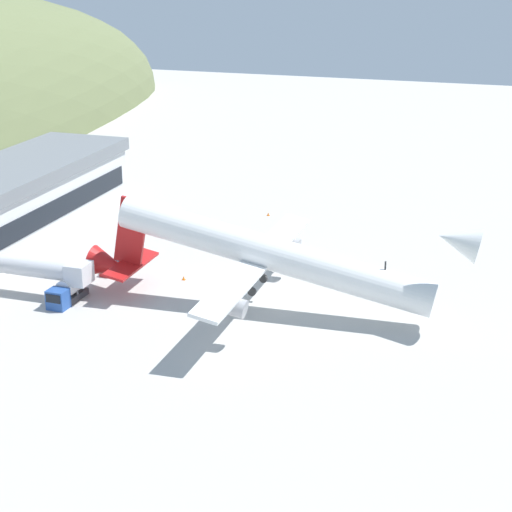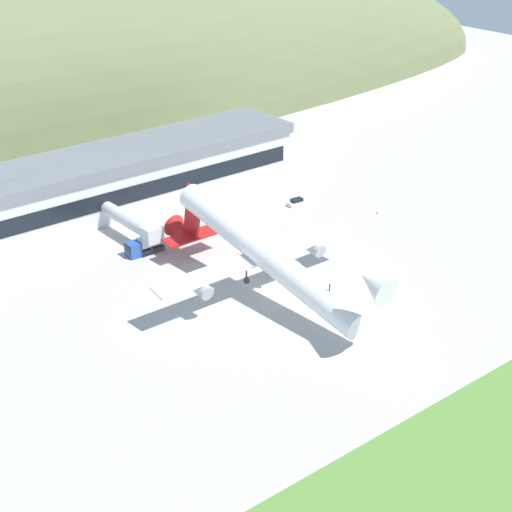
{
  "view_description": "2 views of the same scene",
  "coord_description": "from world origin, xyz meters",
  "px_view_note": "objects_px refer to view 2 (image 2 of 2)",
  "views": [
    {
      "loc": [
        -102.18,
        -29.54,
        45.22
      ],
      "look_at": [
        -4.92,
        2.37,
        8.08
      ],
      "focal_mm": 60.0,
      "sensor_mm": 36.0,
      "label": 1
    },
    {
      "loc": [
        -81.7,
        -93.26,
        67.07
      ],
      "look_at": [
        -4.34,
        1.54,
        7.84
      ],
      "focal_mm": 60.0,
      "sensor_mm": 36.0,
      "label": 2
    }
  ],
  "objects_px": {
    "cargo_airplane": "(262,254)",
    "terminal_building": "(80,185)",
    "fuel_truck": "(145,245)",
    "traffic_cone_1": "(238,255)",
    "traffic_cone_0": "(377,212)",
    "jetway_0": "(133,223)",
    "service_car_0": "(297,202)",
    "service_car_2": "(199,234)"
  },
  "relations": [
    {
      "from": "cargo_airplane",
      "to": "terminal_building",
      "type": "bearing_deg",
      "value": 97.64
    },
    {
      "from": "fuel_truck",
      "to": "traffic_cone_1",
      "type": "relative_size",
      "value": 12.31
    },
    {
      "from": "cargo_airplane",
      "to": "traffic_cone_1",
      "type": "height_order",
      "value": "cargo_airplane"
    },
    {
      "from": "cargo_airplane",
      "to": "traffic_cone_0",
      "type": "relative_size",
      "value": 91.13
    },
    {
      "from": "terminal_building",
      "to": "cargo_airplane",
      "type": "distance_m",
      "value": 48.59
    },
    {
      "from": "terminal_building",
      "to": "traffic_cone_1",
      "type": "height_order",
      "value": "terminal_building"
    },
    {
      "from": "jetway_0",
      "to": "fuel_truck",
      "type": "relative_size",
      "value": 2.44
    },
    {
      "from": "terminal_building",
      "to": "jetway_0",
      "type": "xyz_separation_m",
      "value": [
        1.25,
        -17.26,
        -2.74
      ]
    },
    {
      "from": "traffic_cone_1",
      "to": "jetway_0",
      "type": "bearing_deg",
      "value": 124.87
    },
    {
      "from": "traffic_cone_0",
      "to": "traffic_cone_1",
      "type": "bearing_deg",
      "value": 176.17
    },
    {
      "from": "service_car_0",
      "to": "service_car_2",
      "type": "relative_size",
      "value": 1.03
    },
    {
      "from": "traffic_cone_0",
      "to": "service_car_2",
      "type": "bearing_deg",
      "value": 158.75
    },
    {
      "from": "cargo_airplane",
      "to": "service_car_2",
      "type": "bearing_deg",
      "value": 77.42
    },
    {
      "from": "service_car_0",
      "to": "fuel_truck",
      "type": "bearing_deg",
      "value": 179.35
    },
    {
      "from": "service_car_2",
      "to": "traffic_cone_1",
      "type": "distance_m",
      "value": 11.11
    },
    {
      "from": "service_car_2",
      "to": "traffic_cone_0",
      "type": "height_order",
      "value": "service_car_2"
    },
    {
      "from": "fuel_truck",
      "to": "cargo_airplane",
      "type": "bearing_deg",
      "value": -77.08
    },
    {
      "from": "cargo_airplane",
      "to": "fuel_truck",
      "type": "bearing_deg",
      "value": 102.92
    },
    {
      "from": "service_car_2",
      "to": "traffic_cone_1",
      "type": "relative_size",
      "value": 7.5
    },
    {
      "from": "jetway_0",
      "to": "traffic_cone_1",
      "type": "height_order",
      "value": "jetway_0"
    },
    {
      "from": "cargo_airplane",
      "to": "fuel_truck",
      "type": "xyz_separation_m",
      "value": [
        -5.96,
        25.99,
        -6.02
      ]
    },
    {
      "from": "fuel_truck",
      "to": "traffic_cone_0",
      "type": "distance_m",
      "value": 48.01
    },
    {
      "from": "fuel_truck",
      "to": "traffic_cone_0",
      "type": "relative_size",
      "value": 12.31
    },
    {
      "from": "fuel_truck",
      "to": "traffic_cone_0",
      "type": "bearing_deg",
      "value": -16.87
    },
    {
      "from": "jetway_0",
      "to": "service_car_0",
      "type": "distance_m",
      "value": 36.35
    },
    {
      "from": "terminal_building",
      "to": "cargo_airplane",
      "type": "relative_size",
      "value": 1.84
    },
    {
      "from": "jetway_0",
      "to": "fuel_truck",
      "type": "xyz_separation_m",
      "value": [
        -0.75,
        -4.9,
        -2.42
      ]
    },
    {
      "from": "terminal_building",
      "to": "fuel_truck",
      "type": "distance_m",
      "value": 22.76
    },
    {
      "from": "terminal_building",
      "to": "cargo_airplane",
      "type": "bearing_deg",
      "value": -82.36
    },
    {
      "from": "service_car_0",
      "to": "traffic_cone_0",
      "type": "bearing_deg",
      "value": -55.24
    },
    {
      "from": "service_car_0",
      "to": "traffic_cone_1",
      "type": "height_order",
      "value": "service_car_0"
    },
    {
      "from": "service_car_0",
      "to": "service_car_2",
      "type": "xyz_separation_m",
      "value": [
        -24.92,
        -0.17,
        0.04
      ]
    },
    {
      "from": "terminal_building",
      "to": "jetway_0",
      "type": "height_order",
      "value": "terminal_building"
    },
    {
      "from": "terminal_building",
      "to": "fuel_truck",
      "type": "relative_size",
      "value": 13.58
    },
    {
      "from": "terminal_building",
      "to": "jetway_0",
      "type": "relative_size",
      "value": 5.57
    },
    {
      "from": "jetway_0",
      "to": "traffic_cone_0",
      "type": "xyz_separation_m",
      "value": [
        45.18,
        -18.82,
        -3.71
      ]
    },
    {
      "from": "terminal_building",
      "to": "traffic_cone_0",
      "type": "xyz_separation_m",
      "value": [
        46.43,
        -36.09,
        -6.45
      ]
    },
    {
      "from": "jetway_0",
      "to": "traffic_cone_1",
      "type": "xyz_separation_m",
      "value": [
        11.55,
        -16.57,
        -3.71
      ]
    },
    {
      "from": "service_car_0",
      "to": "traffic_cone_1",
      "type": "bearing_deg",
      "value": -155.11
    },
    {
      "from": "service_car_0",
      "to": "cargo_airplane",
      "type": "bearing_deg",
      "value": -140.11
    },
    {
      "from": "service_car_0",
      "to": "service_car_2",
      "type": "height_order",
      "value": "service_car_2"
    },
    {
      "from": "cargo_airplane",
      "to": "fuel_truck",
      "type": "height_order",
      "value": "cargo_airplane"
    }
  ]
}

